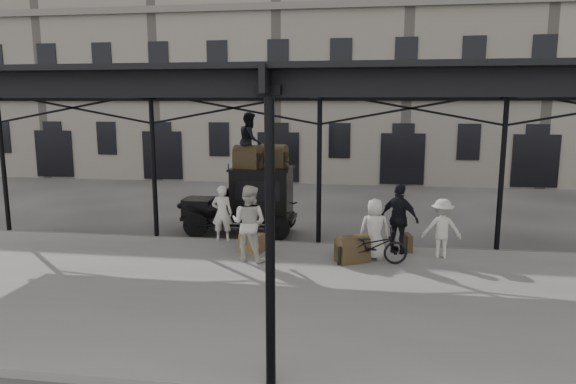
% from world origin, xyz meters
% --- Properties ---
extents(ground, '(120.00, 120.00, 0.00)m').
position_xyz_m(ground, '(0.00, 0.00, 0.00)').
color(ground, '#383533').
rests_on(ground, ground).
extents(platform, '(28.00, 8.00, 0.15)m').
position_xyz_m(platform, '(0.00, -2.00, 0.07)').
color(platform, slate).
rests_on(platform, ground).
extents(canopy, '(22.50, 9.00, 4.74)m').
position_xyz_m(canopy, '(0.00, -1.72, 4.60)').
color(canopy, black).
rests_on(canopy, ground).
extents(building_frontage, '(64.00, 8.00, 14.00)m').
position_xyz_m(building_frontage, '(0.00, 18.00, 7.00)').
color(building_frontage, slate).
rests_on(building_frontage, ground).
extents(taxi, '(3.65, 1.55, 2.18)m').
position_xyz_m(taxi, '(-2.24, 3.24, 1.20)').
color(taxi, black).
rests_on(taxi, ground).
extents(porter_left, '(0.66, 0.48, 1.66)m').
position_xyz_m(porter_left, '(-2.85, 1.80, 0.98)').
color(porter_left, beige).
rests_on(porter_left, platform).
extents(porter_midleft, '(1.11, 0.96, 1.98)m').
position_xyz_m(porter_midleft, '(-1.63, 0.00, 1.14)').
color(porter_midleft, beige).
rests_on(porter_midleft, platform).
extents(porter_centre, '(0.85, 0.61, 1.60)m').
position_xyz_m(porter_centre, '(1.58, 0.61, 0.95)').
color(porter_centre, beige).
rests_on(porter_centre, platform).
extents(porter_official, '(1.19, 1.00, 1.91)m').
position_xyz_m(porter_official, '(2.26, 1.25, 1.10)').
color(porter_official, black).
rests_on(porter_official, platform).
extents(porter_right, '(1.03, 0.61, 1.58)m').
position_xyz_m(porter_right, '(3.33, 0.97, 0.94)').
color(porter_right, beige).
rests_on(porter_right, platform).
extents(bicycle, '(1.81, 0.80, 0.92)m').
position_xyz_m(bicycle, '(1.53, 0.16, 0.61)').
color(bicycle, black).
rests_on(bicycle, platform).
extents(porter_roof, '(0.77, 0.93, 1.74)m').
position_xyz_m(porter_roof, '(-2.28, 3.14, 3.05)').
color(porter_roof, black).
rests_on(porter_roof, taxi).
extents(steamer_trunk_roof_near, '(0.92, 0.68, 0.61)m').
position_xyz_m(steamer_trunk_roof_near, '(-2.33, 2.99, 2.48)').
color(steamer_trunk_roof_near, '#43341F').
rests_on(steamer_trunk_roof_near, taxi).
extents(steamer_trunk_roof_far, '(0.92, 0.68, 0.61)m').
position_xyz_m(steamer_trunk_roof_far, '(-1.58, 3.44, 2.48)').
color(steamer_trunk_roof_far, '#43341F').
rests_on(steamer_trunk_roof_far, taxi).
extents(steamer_trunk_platform, '(0.94, 0.83, 0.59)m').
position_xyz_m(steamer_trunk_platform, '(1.03, 0.25, 0.44)').
color(steamer_trunk_platform, '#43341F').
rests_on(steamer_trunk_platform, platform).
extents(wicker_hamper, '(0.68, 0.57, 0.50)m').
position_xyz_m(wicker_hamper, '(-1.73, 0.76, 0.40)').
color(wicker_hamper, olive).
rests_on(wicker_hamper, platform).
extents(suitcase_upright, '(0.23, 0.62, 0.45)m').
position_xyz_m(suitcase_upright, '(2.53, 1.54, 0.38)').
color(suitcase_upright, '#43341F').
rests_on(suitcase_upright, platform).
extents(suitcase_flat, '(0.60, 0.16, 0.40)m').
position_xyz_m(suitcase_flat, '(0.82, 0.87, 0.35)').
color(suitcase_flat, '#43341F').
rests_on(suitcase_flat, platform).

